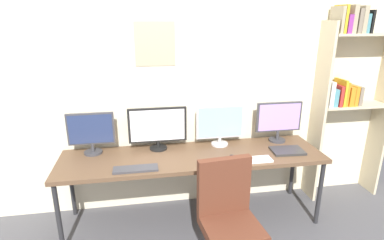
{
  "coord_description": "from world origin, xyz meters",
  "views": [
    {
      "loc": [
        -0.48,
        -2.18,
        2.03
      ],
      "look_at": [
        0.0,
        0.65,
        1.09
      ],
      "focal_mm": 28.99,
      "sensor_mm": 36.0,
      "label": 1
    }
  ],
  "objects_px": {
    "desk": "(193,159)",
    "bookshelf": "(349,85)",
    "keyboard_right": "(255,160)",
    "computer_mouse": "(233,157)",
    "monitor_far_right": "(279,119)",
    "monitor_center_left": "(158,127)",
    "monitor_far_left": "(91,132)",
    "office_chair": "(229,232)",
    "laptop_closed": "(287,151)",
    "keyboard_left": "(136,169)",
    "monitor_center_right": "(220,124)"
  },
  "relations": [
    {
      "from": "monitor_far_left",
      "to": "computer_mouse",
      "type": "relative_size",
      "value": 4.73
    },
    {
      "from": "computer_mouse",
      "to": "monitor_center_left",
      "type": "bearing_deg",
      "value": 152.58
    },
    {
      "from": "monitor_far_left",
      "to": "desk",
      "type": "bearing_deg",
      "value": -12.19
    },
    {
      "from": "monitor_center_left",
      "to": "monitor_center_right",
      "type": "relative_size",
      "value": 1.16
    },
    {
      "from": "monitor_far_left",
      "to": "office_chair",
      "type": "bearing_deg",
      "value": -40.76
    },
    {
      "from": "computer_mouse",
      "to": "laptop_closed",
      "type": "relative_size",
      "value": 0.3
    },
    {
      "from": "monitor_far_right",
      "to": "laptop_closed",
      "type": "bearing_deg",
      "value": -94.13
    },
    {
      "from": "desk",
      "to": "bookshelf",
      "type": "xyz_separation_m",
      "value": [
        1.78,
        0.23,
        0.64
      ]
    },
    {
      "from": "monitor_far_left",
      "to": "computer_mouse",
      "type": "height_order",
      "value": "monitor_far_left"
    },
    {
      "from": "monitor_center_right",
      "to": "laptop_closed",
      "type": "distance_m",
      "value": 0.74
    },
    {
      "from": "monitor_far_left",
      "to": "monitor_center_left",
      "type": "xyz_separation_m",
      "value": [
        0.66,
        0.0,
        0.01
      ]
    },
    {
      "from": "keyboard_right",
      "to": "desk",
      "type": "bearing_deg",
      "value": 157.67
    },
    {
      "from": "bookshelf",
      "to": "monitor_far_right",
      "type": "distance_m",
      "value": 0.87
    },
    {
      "from": "monitor_center_left",
      "to": "keyboard_right",
      "type": "distance_m",
      "value": 1.02
    },
    {
      "from": "computer_mouse",
      "to": "monitor_far_right",
      "type": "bearing_deg",
      "value": 30.23
    },
    {
      "from": "keyboard_right",
      "to": "computer_mouse",
      "type": "relative_size",
      "value": 3.38
    },
    {
      "from": "keyboard_right",
      "to": "laptop_closed",
      "type": "bearing_deg",
      "value": 19.79
    },
    {
      "from": "bookshelf",
      "to": "desk",
      "type": "bearing_deg",
      "value": -172.66
    },
    {
      "from": "office_chair",
      "to": "keyboard_left",
      "type": "relative_size",
      "value": 2.48
    },
    {
      "from": "monitor_center_left",
      "to": "keyboard_right",
      "type": "xyz_separation_m",
      "value": [
        0.89,
        -0.44,
        -0.23
      ]
    },
    {
      "from": "monitor_center_left",
      "to": "keyboard_left",
      "type": "bearing_deg",
      "value": -117.71
    },
    {
      "from": "bookshelf",
      "to": "office_chair",
      "type": "xyz_separation_m",
      "value": [
        -1.62,
        -1.0,
        -0.94
      ]
    },
    {
      "from": "monitor_center_left",
      "to": "monitor_far_left",
      "type": "bearing_deg",
      "value": -179.99
    },
    {
      "from": "keyboard_left",
      "to": "office_chair",
      "type": "bearing_deg",
      "value": -37.02
    },
    {
      "from": "desk",
      "to": "computer_mouse",
      "type": "relative_size",
      "value": 27.14
    },
    {
      "from": "office_chair",
      "to": "monitor_center_left",
      "type": "height_order",
      "value": "monitor_center_left"
    },
    {
      "from": "keyboard_right",
      "to": "laptop_closed",
      "type": "xyz_separation_m",
      "value": [
        0.4,
        0.14,
        0.0
      ]
    },
    {
      "from": "monitor_far_right",
      "to": "laptop_closed",
      "type": "relative_size",
      "value": 1.58
    },
    {
      "from": "monitor_far_left",
      "to": "monitor_center_left",
      "type": "height_order",
      "value": "monitor_center_left"
    },
    {
      "from": "desk",
      "to": "laptop_closed",
      "type": "bearing_deg",
      "value": -5.09
    },
    {
      "from": "desk",
      "to": "laptop_closed",
      "type": "relative_size",
      "value": 8.14
    },
    {
      "from": "bookshelf",
      "to": "monitor_far_right",
      "type": "height_order",
      "value": "bookshelf"
    },
    {
      "from": "desk",
      "to": "monitor_far_right",
      "type": "xyz_separation_m",
      "value": [
        0.98,
        0.21,
        0.3
      ]
    },
    {
      "from": "bookshelf",
      "to": "monitor_center_left",
      "type": "height_order",
      "value": "bookshelf"
    },
    {
      "from": "monitor_far_right",
      "to": "keyboard_left",
      "type": "xyz_separation_m",
      "value": [
        -1.54,
        -0.44,
        -0.24
      ]
    },
    {
      "from": "desk",
      "to": "monitor_center_left",
      "type": "xyz_separation_m",
      "value": [
        -0.33,
        0.21,
        0.29
      ]
    },
    {
      "from": "monitor_far_right",
      "to": "laptop_closed",
      "type": "distance_m",
      "value": 0.38
    },
    {
      "from": "bookshelf",
      "to": "computer_mouse",
      "type": "relative_size",
      "value": 22.53
    },
    {
      "from": "monitor_center_right",
      "to": "laptop_closed",
      "type": "relative_size",
      "value": 1.59
    },
    {
      "from": "office_chair",
      "to": "bookshelf",
      "type": "bearing_deg",
      "value": 31.69
    },
    {
      "from": "office_chair",
      "to": "keyboard_right",
      "type": "distance_m",
      "value": 0.76
    },
    {
      "from": "bookshelf",
      "to": "keyboard_right",
      "type": "bearing_deg",
      "value": -159.38
    },
    {
      "from": "office_chair",
      "to": "desk",
      "type": "bearing_deg",
      "value": 101.63
    },
    {
      "from": "monitor_center_right",
      "to": "bookshelf",
      "type": "bearing_deg",
      "value": 0.67
    },
    {
      "from": "office_chair",
      "to": "monitor_center_right",
      "type": "distance_m",
      "value": 1.15
    },
    {
      "from": "office_chair",
      "to": "laptop_closed",
      "type": "xyz_separation_m",
      "value": [
        0.8,
        0.69,
        0.35
      ]
    },
    {
      "from": "monitor_far_left",
      "to": "laptop_closed",
      "type": "distance_m",
      "value": 1.98
    },
    {
      "from": "monitor_far_right",
      "to": "keyboard_left",
      "type": "relative_size",
      "value": 1.26
    },
    {
      "from": "desk",
      "to": "monitor_far_left",
      "type": "relative_size",
      "value": 5.74
    },
    {
      "from": "monitor_center_left",
      "to": "keyboard_left",
      "type": "height_order",
      "value": "monitor_center_left"
    }
  ]
}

